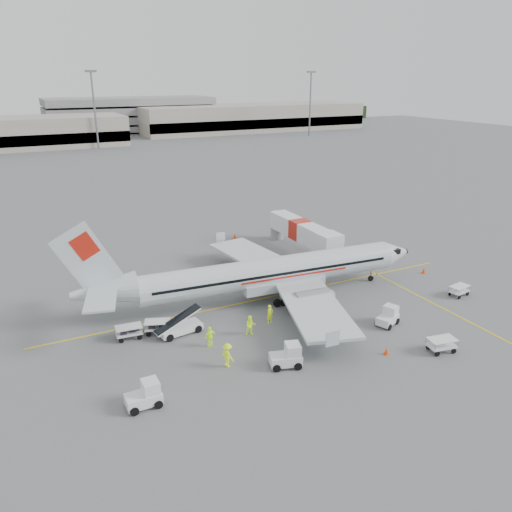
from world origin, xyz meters
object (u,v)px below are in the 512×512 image
object	(u,v)px
belt_loader	(180,319)
tug_fore	(388,316)
aircraft	(272,253)
jet_bridge	(300,236)
tug_mid	(286,355)
tug_aft	(143,395)

from	to	relation	value
belt_loader	tug_fore	size ratio (longest dim) A/B	2.29
tug_fore	aircraft	bearing A→B (deg)	101.59
jet_bridge	tug_fore	world-z (taller)	jet_bridge
tug_mid	tug_aft	world-z (taller)	tug_mid
tug_aft	belt_loader	bearing A→B (deg)	57.38
tug_fore	tug_aft	xyz separation A→B (m)	(-22.26, -1.78, 0.07)
aircraft	belt_loader	distance (m)	11.33
tug_mid	tug_aft	xyz separation A→B (m)	(-10.87, -0.01, -0.02)
tug_fore	tug_mid	size ratio (longest dim) A/B	0.91
tug_fore	tug_aft	world-z (taller)	tug_aft
belt_loader	tug_mid	distance (m)	10.12
jet_bridge	aircraft	bearing A→B (deg)	-132.98
jet_bridge	tug_mid	xyz separation A→B (m)	(-14.68, -22.05, -1.08)
tug_fore	tug_mid	distance (m)	11.52
aircraft	tug_mid	world-z (taller)	aircraft
aircraft	jet_bridge	xyz separation A→B (m)	(9.74, 10.71, -2.74)
belt_loader	tug_mid	xyz separation A→B (m)	(5.49, -8.49, -0.42)
belt_loader	tug_aft	size ratio (longest dim) A/B	2.11
aircraft	belt_loader	world-z (taller)	aircraft
tug_mid	tug_fore	bearing A→B (deg)	26.19
belt_loader	tug_aft	distance (m)	10.07
aircraft	tug_aft	size ratio (longest dim) A/B	14.66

